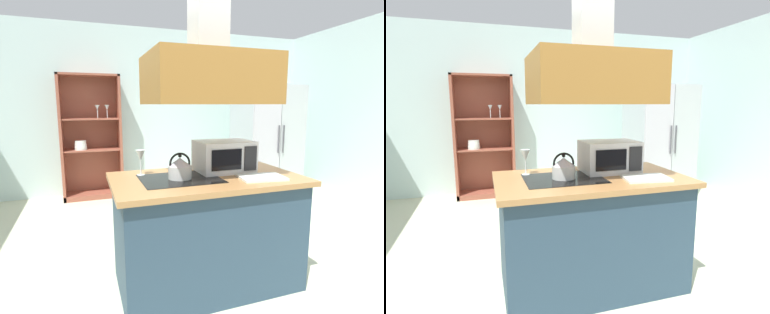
# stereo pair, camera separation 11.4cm
# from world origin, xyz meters

# --- Properties ---
(ground_plane) EXTENTS (7.80, 7.80, 0.00)m
(ground_plane) POSITION_xyz_m (0.00, 0.00, 0.00)
(ground_plane) COLOR beige
(wall_back) EXTENTS (6.00, 0.12, 2.70)m
(wall_back) POSITION_xyz_m (0.00, 3.00, 1.35)
(wall_back) COLOR silver
(wall_back) RESTS_ON ground
(kitchen_island) EXTENTS (1.48, 0.85, 0.90)m
(kitchen_island) POSITION_xyz_m (-0.10, -0.08, 0.45)
(kitchen_island) COLOR #2A4053
(kitchen_island) RESTS_ON ground
(range_hood) EXTENTS (0.90, 0.70, 1.24)m
(range_hood) POSITION_xyz_m (-0.10, -0.08, 1.75)
(range_hood) COLOR #9D692D
(refrigerator) EXTENTS (0.90, 0.78, 1.76)m
(refrigerator) POSITION_xyz_m (1.69, 1.85, 0.88)
(refrigerator) COLOR #B1BEC4
(refrigerator) RESTS_ON ground
(dish_cabinet) EXTENTS (0.90, 0.40, 1.91)m
(dish_cabinet) POSITION_xyz_m (-0.88, 2.78, 0.85)
(dish_cabinet) COLOR #974E3A
(dish_cabinet) RESTS_ON ground
(kettle) EXTENTS (0.18, 0.18, 0.20)m
(kettle) POSITION_xyz_m (-0.32, -0.08, 0.99)
(kettle) COLOR #BABAB7
(kettle) RESTS_ON kitchen_island
(cutting_board) EXTENTS (0.37, 0.28, 0.02)m
(cutting_board) POSITION_xyz_m (0.27, -0.28, 0.91)
(cutting_board) COLOR white
(cutting_board) RESTS_ON kitchen_island
(microwave) EXTENTS (0.46, 0.35, 0.26)m
(microwave) POSITION_xyz_m (0.11, 0.06, 1.03)
(microwave) COLOR silver
(microwave) RESTS_ON kitchen_island
(wine_glass_on_counter) EXTENTS (0.08, 0.08, 0.21)m
(wine_glass_on_counter) POSITION_xyz_m (-0.58, 0.14, 1.05)
(wine_glass_on_counter) COLOR silver
(wine_glass_on_counter) RESTS_ON kitchen_island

